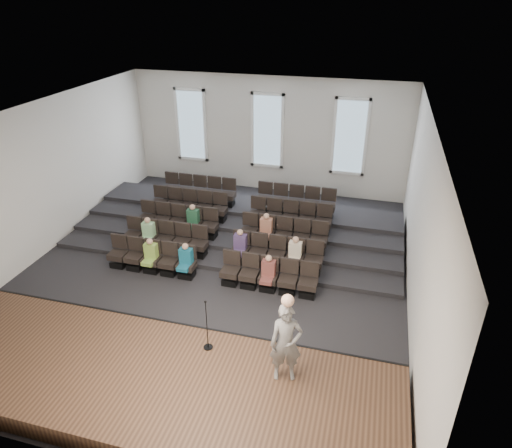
# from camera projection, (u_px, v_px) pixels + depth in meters

# --- Properties ---
(ground) EXTENTS (14.00, 14.00, 0.00)m
(ground) POSITION_uv_depth(u_px,v_px,m) (215.00, 270.00, 14.83)
(ground) COLOR black
(ground) RESTS_ON ground
(ceiling) EXTENTS (12.00, 14.00, 0.02)m
(ceiling) POSITION_uv_depth(u_px,v_px,m) (208.00, 117.00, 12.52)
(ceiling) COLOR white
(ceiling) RESTS_ON ground
(wall_back) EXTENTS (12.00, 0.04, 5.00)m
(wall_back) POSITION_uv_depth(u_px,v_px,m) (268.00, 135.00, 19.69)
(wall_back) COLOR silver
(wall_back) RESTS_ON ground
(wall_front) EXTENTS (12.00, 0.04, 5.00)m
(wall_front) POSITION_uv_depth(u_px,v_px,m) (68.00, 366.00, 7.67)
(wall_front) COLOR silver
(wall_front) RESTS_ON ground
(wall_left) EXTENTS (0.04, 14.00, 5.00)m
(wall_left) POSITION_uv_depth(u_px,v_px,m) (40.00, 180.00, 15.08)
(wall_left) COLOR silver
(wall_left) RESTS_ON ground
(wall_right) EXTENTS (0.04, 14.00, 5.00)m
(wall_right) POSITION_uv_depth(u_px,v_px,m) (422.00, 224.00, 12.28)
(wall_right) COLOR silver
(wall_right) RESTS_ON ground
(stage) EXTENTS (11.80, 3.60, 0.50)m
(stage) POSITION_uv_depth(u_px,v_px,m) (139.00, 380.00, 10.35)
(stage) COLOR #4C3220
(stage) RESTS_ON ground
(stage_lip) EXTENTS (11.80, 0.06, 0.52)m
(stage_lip) POSITION_uv_depth(u_px,v_px,m) (171.00, 330.00, 11.86)
(stage_lip) COLOR black
(stage_lip) RESTS_ON ground
(risers) EXTENTS (11.80, 4.80, 0.60)m
(risers) POSITION_uv_depth(u_px,v_px,m) (243.00, 222.00, 17.46)
(risers) COLOR black
(risers) RESTS_ON ground
(seating_rows) EXTENTS (6.80, 4.70, 1.67)m
(seating_rows) POSITION_uv_depth(u_px,v_px,m) (229.00, 230.00, 15.84)
(seating_rows) COLOR black
(seating_rows) RESTS_ON ground
(windows) EXTENTS (8.44, 0.10, 3.24)m
(windows) POSITION_uv_depth(u_px,v_px,m) (267.00, 131.00, 19.54)
(windows) COLOR white
(windows) RESTS_ON wall_back
(audience) EXTENTS (5.45, 2.64, 1.10)m
(audience) POSITION_uv_depth(u_px,v_px,m) (217.00, 243.00, 14.73)
(audience) COLOR #87AE45
(audience) RESTS_ON seating_rows
(speaker) EXTENTS (0.80, 0.63, 1.91)m
(speaker) POSITION_uv_depth(u_px,v_px,m) (286.00, 343.00, 9.67)
(speaker) COLOR slate
(speaker) RESTS_ON stage
(mic_stand) EXTENTS (0.23, 0.23, 1.38)m
(mic_stand) POSITION_uv_depth(u_px,v_px,m) (207.00, 334.00, 10.73)
(mic_stand) COLOR black
(mic_stand) RESTS_ON stage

